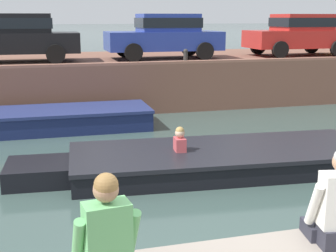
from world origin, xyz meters
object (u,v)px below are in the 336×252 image
person_seated_left (106,242)px  bottle_drink (332,242)px  car_centre_blue (165,34)px  mooring_bollard_east (186,55)px  car_left_inner_black (16,36)px  car_right_inner_red (299,33)px  boat_moored_central_navy (54,120)px  motorboat_passing (209,160)px

person_seated_left → bottle_drink: person_seated_left is taller
person_seated_left → car_centre_blue: bearing=73.0°
mooring_bollard_east → bottle_drink: bearing=-100.5°
car_centre_blue → mooring_bollard_east: bearing=-82.8°
car_left_inner_black → car_centre_blue: 4.98m
car_right_inner_red → bottle_drink: size_ratio=18.78×
car_right_inner_red → car_centre_blue: bearing=-180.0°
mooring_bollard_east → boat_moored_central_navy: bearing=-159.3°
car_centre_blue → car_right_inner_red: size_ratio=1.04×
car_centre_blue → mooring_bollard_east: 1.84m
boat_moored_central_navy → car_left_inner_black: bearing=106.3°
motorboat_passing → car_right_inner_red: size_ratio=1.93×
motorboat_passing → car_left_inner_black: bearing=116.5°
boat_moored_central_navy → mooring_bollard_east: 4.76m
car_centre_blue → car_left_inner_black: bearing=-180.0°
car_right_inner_red → person_seated_left: 15.65m
car_left_inner_black → bottle_drink: bearing=-75.9°
motorboat_passing → mooring_bollard_east: (1.36, 5.97, 1.58)m
car_left_inner_black → car_right_inner_red: size_ratio=1.08×
car_right_inner_red → motorboat_passing: bearing=-129.8°
motorboat_passing → bottle_drink: size_ratio=36.15×
motorboat_passing → car_left_inner_black: size_ratio=1.77×
person_seated_left → car_right_inner_red: bearing=54.2°
car_left_inner_black → car_right_inner_red: same height
car_left_inner_black → car_right_inner_red: bearing=0.0°
car_left_inner_black → person_seated_left: size_ratio=4.31×
bottle_drink → boat_moored_central_navy: bearing=103.3°
boat_moored_central_navy → car_left_inner_black: (-0.97, 3.32, 2.12)m
car_left_inner_black → bottle_drink: size_ratio=20.37×
car_left_inner_black → person_seated_left: car_left_inner_black is taller
motorboat_passing → car_left_inner_black: 8.87m
car_left_inner_black → bottle_drink: car_left_inner_black is taller
motorboat_passing → person_seated_left: size_ratio=7.64×
boat_moored_central_navy → car_centre_blue: 5.62m
car_right_inner_red → car_left_inner_black: bearing=-180.0°
boat_moored_central_navy → car_left_inner_black: size_ratio=1.35×
mooring_bollard_east → person_seated_left: bearing=-110.5°
car_right_inner_red → bottle_drink: (-7.06, -12.66, -1.43)m
car_centre_blue → car_right_inner_red: same height
motorboat_passing → car_centre_blue: size_ratio=1.85×
car_right_inner_red → person_seated_left: size_ratio=3.97×
car_centre_blue → person_seated_left: bearing=-107.0°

